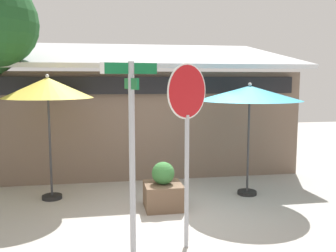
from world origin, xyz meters
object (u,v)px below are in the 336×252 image
object	(u,v)px
patio_umbrella_mustard_left	(48,89)
patio_umbrella_teal_center	(250,94)
street_sign_post	(132,140)
sidewalk_planter	(163,190)
stop_sign	(187,119)

from	to	relation	value
patio_umbrella_mustard_left	patio_umbrella_teal_center	world-z (taller)	patio_umbrella_mustard_left
patio_umbrella_teal_center	patio_umbrella_mustard_left	bearing A→B (deg)	174.39
street_sign_post	patio_umbrella_mustard_left	xyz separation A→B (m)	(-1.59, 2.96, 0.68)
patio_umbrella_teal_center	sidewalk_planter	distance (m)	2.90
patio_umbrella_mustard_left	patio_umbrella_teal_center	size ratio (longest dim) A/B	1.07
street_sign_post	patio_umbrella_teal_center	xyz separation A→B (m)	(2.84, 2.52, 0.56)
stop_sign	patio_umbrella_teal_center	distance (m)	3.14
stop_sign	sidewalk_planter	distance (m)	2.48
stop_sign	street_sign_post	bearing A→B (deg)	-172.82
street_sign_post	patio_umbrella_mustard_left	distance (m)	3.42
patio_umbrella_mustard_left	sidewalk_planter	world-z (taller)	patio_umbrella_mustard_left
street_sign_post	patio_umbrella_teal_center	bearing A→B (deg)	41.56
stop_sign	sidewalk_planter	size ratio (longest dim) A/B	2.97
stop_sign	patio_umbrella_teal_center	world-z (taller)	stop_sign
sidewalk_planter	patio_umbrella_teal_center	bearing A→B (deg)	15.79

